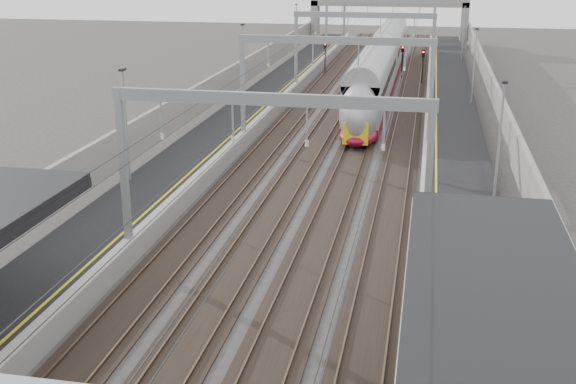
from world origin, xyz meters
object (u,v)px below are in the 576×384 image
at_px(bench, 510,364).
at_px(signal_green, 325,52).
at_px(overbridge, 389,8).
at_px(train, 381,69).

relative_size(bench, signal_green, 0.52).
bearing_deg(bench, signal_green, 103.25).
bearing_deg(bench, overbridge, 95.88).
relative_size(train, signal_green, 14.21).
xyz_separation_m(overbridge, signal_green, (-5.20, -26.41, -2.89)).
relative_size(overbridge, train, 0.45).
bearing_deg(bench, train, 98.27).
bearing_deg(signal_green, overbridge, 78.86).
bearing_deg(overbridge, bench, -84.12).
bearing_deg(signal_green, bench, -76.75).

